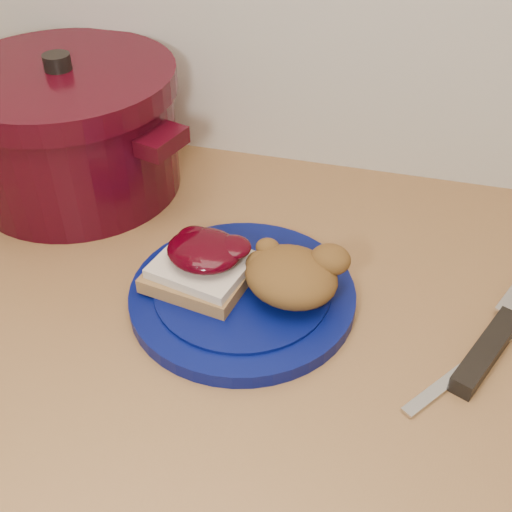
% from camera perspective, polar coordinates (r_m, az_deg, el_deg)
% --- Properties ---
extents(plate, '(0.30, 0.30, 0.02)m').
position_cam_1_polar(plate, '(0.70, -1.21, -3.51)').
color(plate, '#050C4C').
rests_on(plate, wood_countertop).
extents(sandwich, '(0.12, 0.11, 0.05)m').
position_cam_1_polar(sandwich, '(0.69, -4.82, -0.66)').
color(sandwich, olive).
rests_on(sandwich, plate).
extents(stuffing_mound, '(0.12, 0.11, 0.05)m').
position_cam_1_polar(stuffing_mound, '(0.67, 3.14, -1.85)').
color(stuffing_mound, brown).
rests_on(stuffing_mound, plate).
extents(chef_knife, '(0.16, 0.31, 0.02)m').
position_cam_1_polar(chef_knife, '(0.71, 21.21, -5.82)').
color(chef_knife, black).
rests_on(chef_knife, wood_countertop).
extents(butter_knife, '(0.11, 0.14, 0.00)m').
position_cam_1_polar(butter_knife, '(0.67, 17.91, -9.59)').
color(butter_knife, silver).
rests_on(butter_knife, wood_countertop).
extents(dutch_oven, '(0.36, 0.36, 0.18)m').
position_cam_1_polar(dutch_oven, '(0.88, -16.15, 10.79)').
color(dutch_oven, '#33050E').
rests_on(dutch_oven, wood_countertop).
extents(pepper_grinder, '(0.07, 0.07, 0.13)m').
position_cam_1_polar(pepper_grinder, '(0.93, -20.02, 10.07)').
color(pepper_grinder, black).
rests_on(pepper_grinder, wood_countertop).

